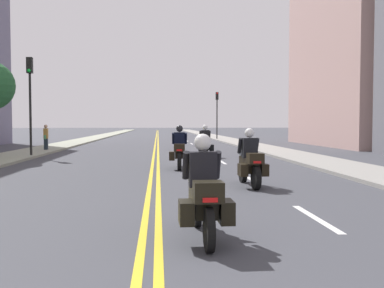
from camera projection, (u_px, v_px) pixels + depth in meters
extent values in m
plane|color=#3E3F46|center=(157.00, 140.00, 47.74)|extent=(264.00, 264.00, 0.00)
cube|color=gray|center=(88.00, 139.00, 47.18)|extent=(2.56, 144.00, 0.12)
cube|color=gray|center=(224.00, 139.00, 48.28)|extent=(2.56, 144.00, 0.12)
cube|color=yellow|center=(156.00, 140.00, 47.73)|extent=(0.12, 132.00, 0.01)
cube|color=yellow|center=(158.00, 140.00, 47.74)|extent=(0.12, 132.00, 0.01)
cube|color=silver|center=(316.00, 218.00, 8.12)|extent=(0.14, 2.40, 0.01)
cube|color=silver|center=(249.00, 178.00, 14.10)|extent=(0.14, 2.40, 0.01)
cube|color=silver|center=(222.00, 162.00, 20.07)|extent=(0.14, 2.40, 0.01)
cube|color=silver|center=(207.00, 153.00, 26.05)|extent=(0.14, 2.40, 0.01)
cube|color=silver|center=(198.00, 147.00, 32.03)|extent=(0.14, 2.40, 0.01)
cube|color=silver|center=(192.00, 144.00, 38.00)|extent=(0.14, 2.40, 0.01)
cube|color=silver|center=(187.00, 141.00, 43.98)|extent=(0.14, 2.40, 0.01)
cube|color=silver|center=(184.00, 139.00, 49.95)|extent=(0.14, 2.40, 0.01)
cube|color=silver|center=(181.00, 137.00, 55.93)|extent=(0.14, 2.40, 0.01)
cylinder|color=black|center=(197.00, 208.00, 7.46)|extent=(0.11, 0.61, 0.61)
cylinder|color=black|center=(209.00, 230.00, 5.96)|extent=(0.11, 0.61, 0.61)
cube|color=silver|center=(197.00, 189.00, 7.44)|extent=(0.15, 0.32, 0.04)
cube|color=black|center=(202.00, 199.00, 6.70)|extent=(0.34, 1.15, 0.40)
cube|color=black|center=(208.00, 192.00, 6.02)|extent=(0.41, 0.37, 0.28)
cube|color=red|center=(210.00, 200.00, 5.83)|extent=(0.20, 0.03, 0.06)
cube|color=black|center=(186.00, 212.00, 6.23)|extent=(0.21, 0.44, 0.32)
cube|color=black|center=(226.00, 212.00, 6.28)|extent=(0.21, 0.44, 0.32)
cube|color=#B2C1CC|center=(199.00, 171.00, 7.16)|extent=(0.36, 0.13, 0.36)
cube|color=black|center=(203.00, 169.00, 6.63)|extent=(0.40, 0.27, 0.52)
cylinder|color=black|center=(186.00, 165.00, 6.75)|extent=(0.10, 0.28, 0.45)
cylinder|color=black|center=(217.00, 165.00, 6.80)|extent=(0.10, 0.28, 0.45)
sphere|color=white|center=(203.00, 142.00, 6.64)|extent=(0.26, 0.26, 0.26)
cylinder|color=black|center=(243.00, 172.00, 13.06)|extent=(0.16, 0.63, 0.63)
cylinder|color=black|center=(256.00, 178.00, 11.57)|extent=(0.16, 0.63, 0.63)
cube|color=silver|center=(243.00, 160.00, 13.04)|extent=(0.15, 0.33, 0.04)
cube|color=black|center=(249.00, 165.00, 12.30)|extent=(0.36, 1.15, 0.40)
cube|color=black|center=(255.00, 159.00, 11.62)|extent=(0.41, 0.38, 0.28)
cube|color=red|center=(257.00, 162.00, 11.44)|extent=(0.20, 0.04, 0.06)
cube|color=black|center=(243.00, 170.00, 11.83)|extent=(0.22, 0.45, 0.32)
cube|color=black|center=(263.00, 170.00, 11.89)|extent=(0.22, 0.45, 0.32)
cube|color=#B2C1CC|center=(245.00, 150.00, 12.76)|extent=(0.36, 0.14, 0.36)
cube|color=black|center=(250.00, 148.00, 12.23)|extent=(0.41, 0.28, 0.54)
cylinder|color=black|center=(240.00, 146.00, 12.35)|extent=(0.11, 0.28, 0.45)
cylinder|color=black|center=(257.00, 146.00, 12.40)|extent=(0.11, 0.28, 0.45)
sphere|color=white|center=(249.00, 133.00, 12.24)|extent=(0.26, 0.26, 0.26)
cylinder|color=black|center=(180.00, 158.00, 17.88)|extent=(0.18, 0.69, 0.68)
cylinder|color=black|center=(179.00, 161.00, 16.28)|extent=(0.18, 0.69, 0.68)
cube|color=silver|center=(180.00, 149.00, 17.87)|extent=(0.16, 0.33, 0.04)
cube|color=black|center=(180.00, 152.00, 17.07)|extent=(0.39, 1.23, 0.40)
cube|color=black|center=(179.00, 148.00, 16.34)|extent=(0.42, 0.38, 0.28)
cube|color=red|center=(179.00, 150.00, 16.15)|extent=(0.20, 0.04, 0.06)
cube|color=black|center=(172.00, 156.00, 16.59)|extent=(0.22, 0.45, 0.32)
cube|color=black|center=(187.00, 156.00, 16.60)|extent=(0.22, 0.45, 0.32)
cube|color=#B2C1CC|center=(180.00, 142.00, 17.56)|extent=(0.37, 0.14, 0.36)
cube|color=black|center=(180.00, 140.00, 17.00)|extent=(0.41, 0.28, 0.57)
cylinder|color=black|center=(173.00, 138.00, 17.14)|extent=(0.12, 0.29, 0.45)
cylinder|color=black|center=(186.00, 138.00, 17.15)|extent=(0.12, 0.29, 0.45)
sphere|color=black|center=(180.00, 129.00, 17.01)|extent=(0.26, 0.26, 0.26)
cylinder|color=black|center=(204.00, 150.00, 23.73)|extent=(0.11, 0.64, 0.64)
cylinder|color=black|center=(207.00, 152.00, 22.15)|extent=(0.11, 0.64, 0.64)
cube|color=silver|center=(204.00, 144.00, 23.72)|extent=(0.14, 0.32, 0.04)
cube|color=black|center=(205.00, 145.00, 22.93)|extent=(0.33, 1.20, 0.40)
cube|color=black|center=(207.00, 142.00, 22.21)|extent=(0.40, 0.36, 0.28)
cube|color=red|center=(207.00, 143.00, 22.02)|extent=(0.20, 0.03, 0.06)
cube|color=black|center=(200.00, 148.00, 22.44)|extent=(0.20, 0.44, 0.32)
cube|color=black|center=(212.00, 148.00, 22.48)|extent=(0.20, 0.44, 0.32)
cube|color=#B2C1CC|center=(204.00, 138.00, 23.42)|extent=(0.36, 0.12, 0.36)
cube|color=black|center=(205.00, 136.00, 22.86)|extent=(0.40, 0.26, 0.59)
cylinder|color=black|center=(200.00, 135.00, 22.99)|extent=(0.10, 0.28, 0.45)
cylinder|color=black|center=(210.00, 135.00, 23.02)|extent=(0.10, 0.28, 0.45)
sphere|color=white|center=(205.00, 127.00, 22.87)|extent=(0.26, 0.26, 0.26)
cylinder|color=black|center=(30.00, 115.00, 22.69)|extent=(0.12, 0.12, 4.33)
cube|color=black|center=(30.00, 65.00, 22.57)|extent=(0.28, 0.28, 0.80)
sphere|color=green|center=(29.00, 70.00, 22.44)|extent=(0.18, 0.18, 0.18)
cylinder|color=black|center=(217.00, 120.00, 47.25)|extent=(0.12, 0.12, 4.29)
cube|color=black|center=(217.00, 96.00, 47.13)|extent=(0.28, 0.28, 0.80)
sphere|color=red|center=(217.00, 93.00, 46.97)|extent=(0.18, 0.18, 0.18)
cube|color=#212B35|center=(46.00, 145.00, 27.33)|extent=(0.20, 0.28, 0.80)
cube|color=#AB7E38|center=(46.00, 134.00, 27.29)|extent=(0.23, 0.36, 0.63)
sphere|color=tan|center=(46.00, 126.00, 27.27)|extent=(0.22, 0.22, 0.22)
cube|color=#458D5A|center=(45.00, 137.00, 27.08)|extent=(0.10, 0.16, 0.24)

